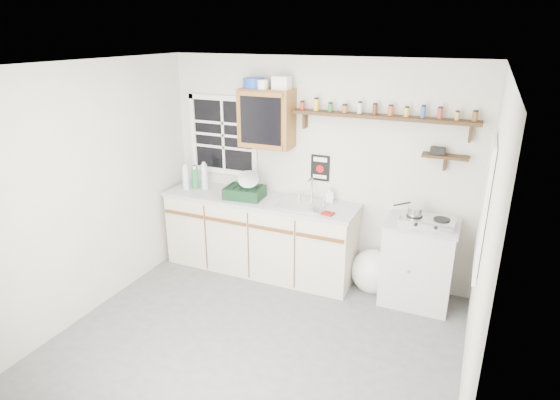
{
  "coord_description": "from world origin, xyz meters",
  "views": [
    {
      "loc": [
        1.68,
        -3.28,
        2.75
      ],
      "look_at": [
        0.0,
        0.55,
        1.23
      ],
      "focal_mm": 30.0,
      "sensor_mm": 36.0,
      "label": 1
    }
  ],
  "objects": [
    {
      "name": "room",
      "position": [
        0.0,
        0.0,
        1.25
      ],
      "size": [
        3.64,
        3.24,
        2.54
      ],
      "color": "#4F5052",
      "rests_on": "ground"
    },
    {
      "name": "main_cabinet",
      "position": [
        -0.58,
        1.3,
        0.46
      ],
      "size": [
        2.31,
        0.63,
        0.92
      ],
      "color": "beige",
      "rests_on": "floor"
    },
    {
      "name": "right_cabinet",
      "position": [
        1.25,
        1.32,
        0.46
      ],
      "size": [
        0.73,
        0.57,
        0.91
      ],
      "color": "#B9B9B2",
      "rests_on": "floor"
    },
    {
      "name": "sink",
      "position": [
        -0.05,
        1.3,
        0.93
      ],
      "size": [
        0.52,
        0.44,
        0.29
      ],
      "color": "#BBBABF",
      "rests_on": "main_cabinet"
    },
    {
      "name": "upper_cabinet",
      "position": [
        -0.55,
        1.44,
        1.82
      ],
      "size": [
        0.6,
        0.32,
        0.65
      ],
      "color": "brown",
      "rests_on": "wall_back"
    },
    {
      "name": "upper_cabinet_clutter",
      "position": [
        -0.58,
        1.44,
        2.21
      ],
      "size": [
        0.55,
        0.24,
        0.14
      ],
      "color": "#183A9F",
      "rests_on": "upper_cabinet"
    },
    {
      "name": "spice_shelf",
      "position": [
        0.72,
        1.51,
        1.93
      ],
      "size": [
        1.91,
        0.18,
        0.35
      ],
      "color": "black",
      "rests_on": "wall_back"
    },
    {
      "name": "secondary_shelf",
      "position": [
        1.36,
        1.52,
        1.58
      ],
      "size": [
        0.45,
        0.16,
        0.24
      ],
      "color": "black",
      "rests_on": "wall_back"
    },
    {
      "name": "warning_sign",
      "position": [
        0.05,
        1.59,
        1.28
      ],
      "size": [
        0.22,
        0.02,
        0.3
      ],
      "color": "black",
      "rests_on": "wall_back"
    },
    {
      "name": "window_back",
      "position": [
        -1.2,
        1.59,
        1.55
      ],
      "size": [
        0.93,
        0.03,
        0.98
      ],
      "color": "black",
      "rests_on": "wall_back"
    },
    {
      "name": "window_right",
      "position": [
        1.79,
        0.55,
        1.45
      ],
      "size": [
        0.03,
        0.78,
        1.08
      ],
      "color": "black",
      "rests_on": "wall_back"
    },
    {
      "name": "water_bottles",
      "position": [
        -1.45,
        1.3,
        1.06
      ],
      "size": [
        0.28,
        0.18,
        0.34
      ],
      "color": "silver",
      "rests_on": "main_cabinet"
    },
    {
      "name": "dish_rack",
      "position": [
        -0.73,
        1.24,
        1.02
      ],
      "size": [
        0.46,
        0.36,
        0.33
      ],
      "rotation": [
        0.0,
        0.0,
        0.09
      ],
      "color": "black",
      "rests_on": "main_cabinet"
    },
    {
      "name": "soap_bottle",
      "position": [
        0.2,
        1.5,
        1.01
      ],
      "size": [
        0.11,
        0.11,
        0.19
      ],
      "primitive_type": "imported",
      "rotation": [
        0.0,
        0.0,
        0.38
      ],
      "color": "silver",
      "rests_on": "main_cabinet"
    },
    {
      "name": "rag",
      "position": [
        0.3,
        1.13,
        0.93
      ],
      "size": [
        0.14,
        0.13,
        0.02
      ],
      "primitive_type": "cube",
      "rotation": [
        0.0,
        0.0,
        -0.19
      ],
      "color": "maroon",
      "rests_on": "main_cabinet"
    },
    {
      "name": "hotplate",
      "position": [
        1.3,
        1.3,
        0.95
      ],
      "size": [
        0.55,
        0.31,
        0.08
      ],
      "rotation": [
        0.0,
        0.0,
        -0.04
      ],
      "color": "#BBBABF",
      "rests_on": "right_cabinet"
    },
    {
      "name": "saucepan",
      "position": [
        1.16,
        1.31,
        1.02
      ],
      "size": [
        0.32,
        0.26,
        0.16
      ],
      "rotation": [
        0.0,
        0.0,
        -0.84
      ],
      "color": "#BBBABF",
      "rests_on": "hotplate"
    },
    {
      "name": "trash_bag",
      "position": [
        0.78,
        1.38,
        0.22
      ],
      "size": [
        0.45,
        0.41,
        0.52
      ],
      "color": "silver",
      "rests_on": "floor"
    }
  ]
}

